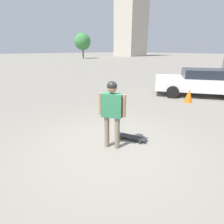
{
  "coord_description": "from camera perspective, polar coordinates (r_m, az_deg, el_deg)",
  "views": [
    {
      "loc": [
        -2.85,
        2.59,
        2.32
      ],
      "look_at": [
        0.0,
        0.0,
        0.94
      ],
      "focal_mm": 28.0,
      "sensor_mm": 36.0,
      "label": 1
    }
  ],
  "objects": [
    {
      "name": "skateboard",
      "position": [
        4.82,
        6.44,
        -8.17
      ],
      "size": [
        0.82,
        0.51,
        0.09
      ],
      "rotation": [
        0.0,
        0.0,
        0.39
      ],
      "color": "#232328",
      "rests_on": "ground_plane"
    },
    {
      "name": "car_parked_near",
      "position": [
        10.31,
        27.12,
        8.73
      ],
      "size": [
        4.79,
        4.02,
        1.37
      ],
      "rotation": [
        0.0,
        0.0,
        0.59
      ],
      "color": "silver",
      "rests_on": "ground_plane"
    },
    {
      "name": "traffic_cone",
      "position": [
        8.82,
        23.78,
        4.9
      ],
      "size": [
        0.39,
        0.39,
        0.61
      ],
      "color": "orange",
      "rests_on": "ground_plane"
    },
    {
      "name": "building_block_distant",
      "position": [
        67.53,
        6.32,
        28.84
      ],
      "size": [
        8.43,
        8.47,
        26.06
      ],
      "color": "#B2A899",
      "rests_on": "ground_plane"
    },
    {
      "name": "ground_plane",
      "position": [
        4.5,
        0.0,
        -11.3
      ],
      "size": [
        220.0,
        220.0,
        0.0
      ],
      "primitive_type": "plane",
      "color": "gray"
    },
    {
      "name": "tree_distant",
      "position": [
        49.44,
        -9.62,
        21.73
      ],
      "size": [
        4.22,
        4.22,
        6.32
      ],
      "color": "brown",
      "rests_on": "ground_plane"
    },
    {
      "name": "person",
      "position": [
        4.06,
        0.0,
        1.37
      ],
      "size": [
        0.57,
        0.42,
        1.66
      ],
      "rotation": [
        0.0,
        0.0,
        -2.59
      ],
      "color": "#7A6B56",
      "rests_on": "ground_plane"
    }
  ]
}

